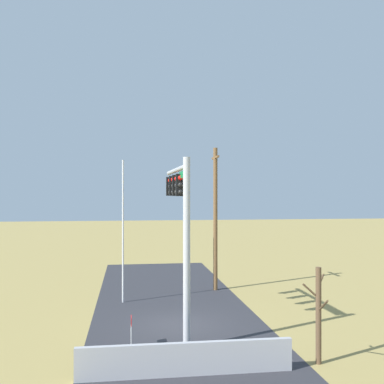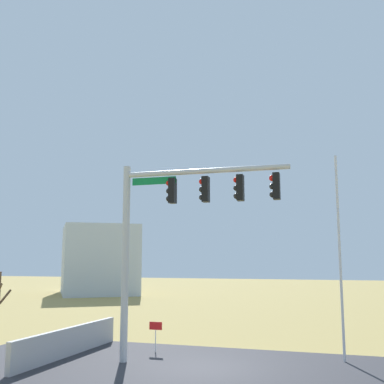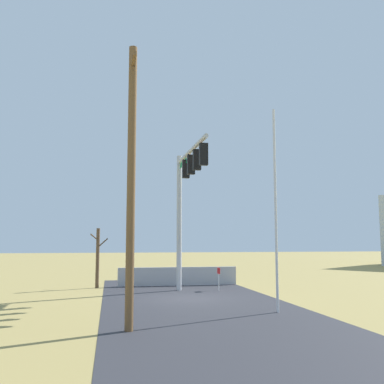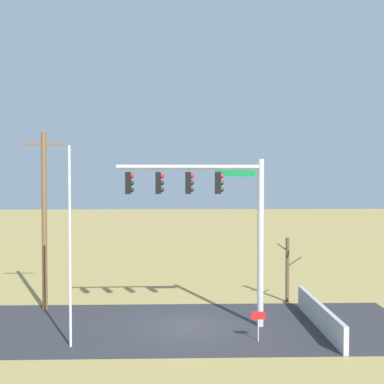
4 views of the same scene
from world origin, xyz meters
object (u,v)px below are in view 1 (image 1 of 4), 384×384
at_px(open_sign, 131,325).
at_px(bare_tree, 318,314).
at_px(utility_pole, 215,216).
at_px(signal_mast, 180,209).
at_px(flagpole, 123,231).

bearing_deg(open_sign, bare_tree, 68.43).
relative_size(utility_pole, open_sign, 7.27).
distance_m(bare_tree, open_sign, 7.10).
height_order(signal_mast, utility_pole, utility_pole).
distance_m(flagpole, utility_pole, 6.21).
distance_m(signal_mast, flagpole, 6.57).
xyz_separation_m(signal_mast, bare_tree, (4.13, 4.47, -3.57)).
height_order(flagpole, utility_pole, utility_pole).
xyz_separation_m(bare_tree, open_sign, (-2.59, -6.55, -0.86)).
relative_size(flagpole, bare_tree, 2.31).
relative_size(flagpole, open_sign, 6.46).
bearing_deg(flagpole, utility_pole, 113.11).
xyz_separation_m(signal_mast, utility_pole, (-8.33, 3.18, -0.74)).
bearing_deg(flagpole, open_sign, 3.13).
height_order(utility_pole, open_sign, utility_pole).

